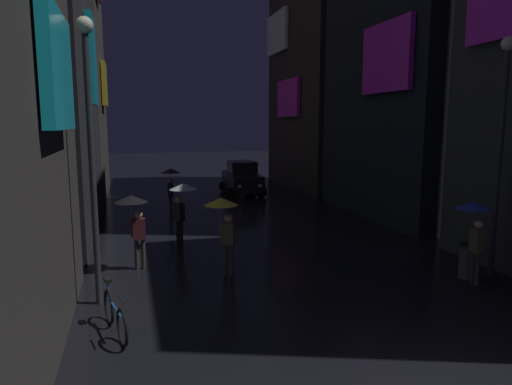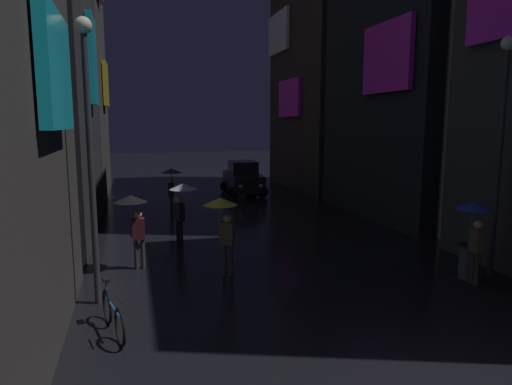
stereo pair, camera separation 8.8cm
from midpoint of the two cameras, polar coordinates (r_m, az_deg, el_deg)
building_right_far at (r=29.87m, az=8.40°, el=18.60°), size 4.25×8.92×18.52m
pedestrian_foreground_right_blue at (r=12.73m, az=25.78°, el=-3.05°), size 0.90×0.90×2.12m
pedestrian_midstreet_centre_yellow at (r=12.11m, az=-3.98°, el=-2.76°), size 0.90×0.90×2.12m
pedestrian_midstreet_left_black at (r=20.29m, az=-10.44°, el=1.75°), size 0.90×0.90×2.12m
pedestrian_far_right_clear at (r=15.14m, az=-9.10°, el=-0.54°), size 0.90×0.90×2.12m
pedestrian_foreground_left_black at (r=12.99m, az=-14.91°, el=-2.25°), size 0.90×0.90×2.12m
bicycle_parked_at_storefront at (r=9.56m, az=-17.18°, el=-14.36°), size 0.51×1.78×0.96m
car_distant at (r=26.13m, az=-1.55°, el=1.77°), size 2.37×4.21×1.92m
streetlamp_left_near at (r=10.52m, az=-19.92°, el=6.99°), size 0.36×0.36×6.26m
streetlamp_right_near at (r=13.32m, az=28.48°, el=6.58°), size 0.36×0.36×6.20m
trash_bin at (r=13.38m, az=25.09°, el=-7.76°), size 0.46×0.46×0.93m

